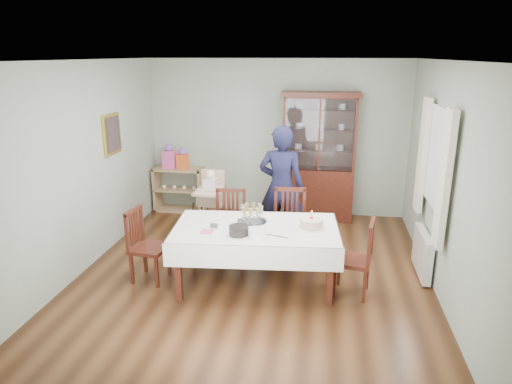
% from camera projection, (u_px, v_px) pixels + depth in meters
% --- Properties ---
extents(floor, '(5.00, 5.00, 0.00)m').
position_uv_depth(floor, '(254.00, 273.00, 6.02)').
color(floor, '#593319').
rests_on(floor, ground).
extents(room_shell, '(5.00, 5.00, 5.00)m').
position_uv_depth(room_shell, '(260.00, 138.00, 6.03)').
color(room_shell, '#9EAA99').
rests_on(room_shell, floor).
extents(dining_table, '(2.09, 1.32, 0.76)m').
position_uv_depth(dining_table, '(256.00, 255.00, 5.63)').
color(dining_table, '#4A2012').
rests_on(dining_table, floor).
extents(china_cabinet, '(1.30, 0.48, 2.18)m').
position_uv_depth(china_cabinet, '(319.00, 155.00, 7.72)').
color(china_cabinet, '#4A2012').
rests_on(china_cabinet, floor).
extents(sideboard, '(0.90, 0.38, 0.80)m').
position_uv_depth(sideboard, '(179.00, 189.00, 8.31)').
color(sideboard, tan).
rests_on(sideboard, floor).
extents(picture_frame, '(0.04, 0.48, 0.58)m').
position_uv_depth(picture_frame, '(112.00, 134.00, 6.62)').
color(picture_frame, gold).
rests_on(picture_frame, room_shell).
extents(window, '(0.04, 1.02, 1.22)m').
position_uv_depth(window, '(439.00, 159.00, 5.53)').
color(window, white).
rests_on(window, room_shell).
extents(curtain_left, '(0.07, 0.30, 1.55)m').
position_uv_depth(curtain_left, '(445.00, 180.00, 4.98)').
color(curtain_left, silver).
rests_on(curtain_left, room_shell).
extents(curtain_right, '(0.07, 0.30, 1.55)m').
position_uv_depth(curtain_right, '(423.00, 156.00, 6.15)').
color(curtain_right, silver).
rests_on(curtain_right, room_shell).
extents(radiator, '(0.10, 0.80, 0.55)m').
position_uv_depth(radiator, '(422.00, 253.00, 5.90)').
color(radiator, white).
rests_on(radiator, floor).
extents(chair_far_left, '(0.48, 0.48, 0.97)m').
position_uv_depth(chair_far_left, '(230.00, 239.00, 6.37)').
color(chair_far_left, '#4A2012').
rests_on(chair_far_left, floor).
extents(chair_far_right, '(0.48, 0.48, 1.01)m').
position_uv_depth(chair_far_right, '(289.00, 241.00, 6.27)').
color(chair_far_right, '#4A2012').
rests_on(chair_far_right, floor).
extents(chair_end_left, '(0.46, 0.46, 0.93)m').
position_uv_depth(chair_end_left, '(149.00, 259.00, 5.77)').
color(chair_end_left, '#4A2012').
rests_on(chair_end_left, floor).
extents(chair_end_right, '(0.49, 0.49, 0.94)m').
position_uv_depth(chair_end_right, '(353.00, 272.00, 5.42)').
color(chair_end_right, '#4A2012').
rests_on(chair_end_right, floor).
extents(woman, '(0.71, 0.50, 1.82)m').
position_uv_depth(woman, '(281.00, 187.00, 6.63)').
color(woman, black).
rests_on(woman, floor).
extents(high_chair, '(0.53, 0.53, 1.12)m').
position_uv_depth(high_chair, '(212.00, 213.00, 6.96)').
color(high_chair, black).
rests_on(high_chair, floor).
extents(champagne_tray, '(0.37, 0.37, 0.23)m').
position_uv_depth(champagne_tray, '(252.00, 217.00, 5.64)').
color(champagne_tray, silver).
rests_on(champagne_tray, dining_table).
extents(birthday_cake, '(0.32, 0.32, 0.22)m').
position_uv_depth(birthday_cake, '(311.00, 224.00, 5.46)').
color(birthday_cake, white).
rests_on(birthday_cake, dining_table).
extents(plate_stack_dark, '(0.24, 0.24, 0.11)m').
position_uv_depth(plate_stack_dark, '(239.00, 230.00, 5.26)').
color(plate_stack_dark, black).
rests_on(plate_stack_dark, dining_table).
extents(plate_stack_white, '(0.26, 0.26, 0.09)m').
position_uv_depth(plate_stack_white, '(258.00, 233.00, 5.21)').
color(plate_stack_white, white).
rests_on(plate_stack_white, dining_table).
extents(napkin_stack, '(0.13, 0.13, 0.02)m').
position_uv_depth(napkin_stack, '(207.00, 231.00, 5.35)').
color(napkin_stack, '#DE529C').
rests_on(napkin_stack, dining_table).
extents(cutlery, '(0.16, 0.20, 0.01)m').
position_uv_depth(cutlery, '(211.00, 226.00, 5.54)').
color(cutlery, silver).
rests_on(cutlery, dining_table).
extents(cake_knife, '(0.25, 0.10, 0.01)m').
position_uv_depth(cake_knife, '(277.00, 236.00, 5.22)').
color(cake_knife, silver).
rests_on(cake_knife, dining_table).
extents(gift_bag_pink, '(0.25, 0.17, 0.43)m').
position_uv_depth(gift_bag_pink, '(169.00, 158.00, 8.14)').
color(gift_bag_pink, '#DE529C').
rests_on(gift_bag_pink, sideboard).
extents(gift_bag_orange, '(0.21, 0.16, 0.37)m').
position_uv_depth(gift_bag_orange, '(183.00, 160.00, 8.12)').
color(gift_bag_orange, '#DD5922').
rests_on(gift_bag_orange, sideboard).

